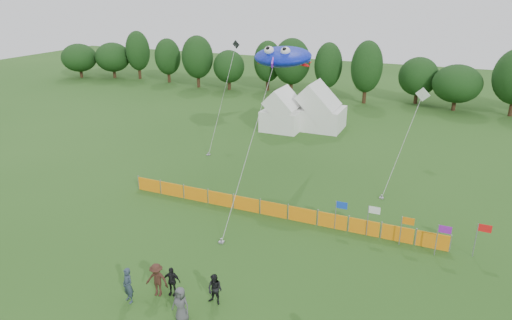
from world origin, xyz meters
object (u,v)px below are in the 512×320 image
at_px(spectator_d, 172,281).
at_px(spectator_a, 128,285).
at_px(tent_left, 283,113).
at_px(spectator_b, 215,289).
at_px(stingray_kite, 284,56).
at_px(tent_right, 318,111).
at_px(barrier_fence, 273,209).
at_px(spectator_e, 181,305).
at_px(spectator_c, 157,280).

bearing_deg(spectator_d, spectator_a, -151.78).
height_order(tent_left, spectator_b, tent_left).
height_order(spectator_a, stingray_kite, stingray_kite).
distance_m(tent_left, tent_right, 3.84).
xyz_separation_m(tent_right, spectator_b, (3.87, -30.45, -1.12)).
xyz_separation_m(tent_left, spectator_b, (7.20, -28.55, -1.02)).
xyz_separation_m(barrier_fence, stingray_kite, (-2.47, 8.23, 8.87)).
relative_size(spectator_a, stingray_kite, 0.09).
relative_size(barrier_fence, stingray_kite, 1.13).
xyz_separation_m(tent_right, spectator_d, (1.57, -30.68, -1.15)).
xyz_separation_m(tent_right, spectator_a, (-0.04, -31.99, -1.00)).
distance_m(tent_right, spectator_a, 32.01).
bearing_deg(spectator_e, tent_right, 95.10).
relative_size(spectator_a, spectator_d, 1.19).
distance_m(tent_left, spectator_c, 29.46).
bearing_deg(spectator_a, spectator_c, 64.21).
bearing_deg(barrier_fence, tent_right, 98.47).
distance_m(spectator_b, spectator_c, 2.97).
bearing_deg(barrier_fence, spectator_d, -99.04).
height_order(spectator_a, spectator_e, spectator_a).
distance_m(barrier_fence, spectator_a, 11.50).
relative_size(spectator_c, spectator_e, 1.01).
relative_size(tent_right, spectator_b, 3.38).
distance_m(barrier_fence, spectator_c, 10.33).
xyz_separation_m(tent_left, barrier_fence, (6.45, -19.04, -1.31)).
height_order(spectator_d, stingray_kite, stingray_kite).
bearing_deg(barrier_fence, spectator_b, -85.49).
relative_size(spectator_b, spectator_c, 0.89).
relative_size(spectator_c, stingray_kite, 0.09).
height_order(tent_left, stingray_kite, stingray_kite).
height_order(spectator_c, spectator_e, spectator_c).
height_order(spectator_c, spectator_d, spectator_c).
distance_m(spectator_b, stingray_kite, 19.96).
relative_size(spectator_e, stingray_kite, 0.09).
xyz_separation_m(spectator_b, spectator_d, (-2.30, -0.23, -0.03)).
relative_size(spectator_d, spectator_e, 0.87).
bearing_deg(spectator_d, stingray_kite, 82.02).
bearing_deg(spectator_e, spectator_b, 64.01).
relative_size(tent_right, spectator_e, 3.04).
height_order(tent_left, barrier_fence, tent_left).
distance_m(tent_left, spectator_a, 30.28).
height_order(barrier_fence, spectator_c, spectator_c).
xyz_separation_m(spectator_a, spectator_c, (1.00, 0.95, -0.03)).
bearing_deg(spectator_b, tent_right, 100.32).
bearing_deg(spectator_a, tent_left, 116.81).
bearing_deg(spectator_b, barrier_fence, 97.59).
bearing_deg(spectator_d, barrier_fence, 70.05).
distance_m(tent_left, spectator_b, 29.46).
relative_size(spectator_a, spectator_e, 1.04).
bearing_deg(spectator_b, spectator_e, -112.61).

